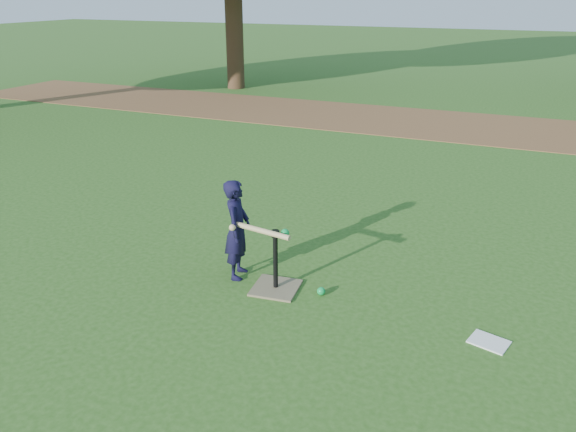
% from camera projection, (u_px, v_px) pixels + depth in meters
% --- Properties ---
extents(ground, '(80.00, 80.00, 0.00)m').
position_uv_depth(ground, '(290.00, 272.00, 5.76)').
color(ground, '#285116').
rests_on(ground, ground).
extents(dirt_strip, '(24.00, 3.00, 0.01)m').
position_uv_depth(dirt_strip, '(426.00, 123.00, 12.13)').
color(dirt_strip, brown).
rests_on(dirt_strip, ground).
extents(child, '(0.33, 0.42, 1.02)m').
position_uv_depth(child, '(237.00, 229.00, 5.50)').
color(child, black).
rests_on(child, ground).
extents(wiffle_ball_ground, '(0.08, 0.08, 0.08)m').
position_uv_depth(wiffle_ball_ground, '(321.00, 291.00, 5.31)').
color(wiffle_ball_ground, '#0D9841').
rests_on(wiffle_ball_ground, ground).
extents(clipboard, '(0.35, 0.30, 0.01)m').
position_uv_depth(clipboard, '(489.00, 342.00, 4.61)').
color(clipboard, white).
rests_on(clipboard, ground).
extents(batting_tee, '(0.47, 0.47, 0.61)m').
position_uv_depth(batting_tee, '(276.00, 279.00, 5.39)').
color(batting_tee, '#76674B').
rests_on(batting_tee, ground).
extents(swing_action, '(0.63, 0.18, 0.08)m').
position_uv_depth(swing_action, '(264.00, 231.00, 5.24)').
color(swing_action, tan).
rests_on(swing_action, ground).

